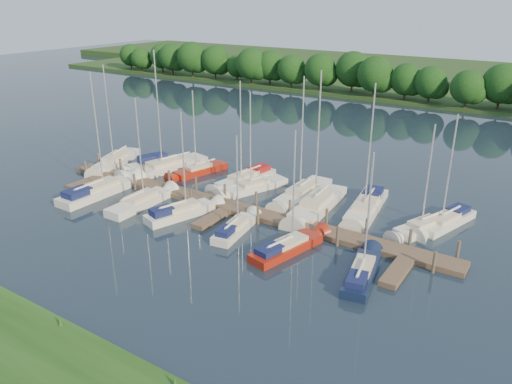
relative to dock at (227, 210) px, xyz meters
The scene contains 23 objects.
ground 7.31m from the dock, 90.00° to the right, with size 260.00×260.00×0.00m, color #182230.
dock is the anchor object (origin of this frame).
mooring_pilings 1.19m from the dock, 90.00° to the left, with size 38.24×2.84×2.00m.
far_shore 67.69m from the dock, 90.00° to the left, with size 180.00×30.00×0.60m, color #254319.
distant_hill 92.69m from the dock, 90.00° to the left, with size 220.00×40.00×1.40m, color #2C4920.
treeline 55.24m from the dock, 88.32° to the left, with size 146.23×9.78×8.27m.
sailboat_n_0 18.51m from the dock, 169.03° to the left, with size 4.58×8.98×11.53m.
motorboat 14.85m from the dock, 160.49° to the left, with size 3.74×6.38×1.88m.
sailboat_n_2 13.24m from the dock, 157.33° to the left, with size 4.46×10.58×13.21m.
sailboat_n_3 10.60m from the dock, 143.37° to the left, with size 3.21×7.29×9.26m.
sailboat_n_4 7.25m from the dock, 112.60° to the left, with size 3.02×8.52×10.74m.
sailboat_n_5 5.58m from the dock, 100.03° to the left, with size 4.06×7.79×9.97m.
sailboat_n_6 7.51m from the dock, 58.28° to the left, with size 2.21×9.24×11.81m.
sailboat_n_7 7.88m from the dock, 36.15° to the left, with size 3.01×10.08×12.71m.
sailboat_n_8 12.23m from the dock, 33.59° to the left, with size 3.27×9.44×11.72m.
sailboat_n_9 16.53m from the dock, 19.59° to the left, with size 3.99×7.12×9.23m.
sailboat_n_10 18.35m from the dock, 24.02° to the left, with size 3.67×7.74×9.81m.
sailboat_s_0 13.05m from the dock, 165.02° to the right, with size 2.34×9.39×11.99m.
sailboat_s_1 7.96m from the dock, 157.12° to the right, with size 1.97×7.86×10.19m.
sailboat_s_2 4.00m from the dock, 132.47° to the right, with size 3.55×7.32×9.54m.
sailboat_s_3 4.12m from the dock, 44.30° to the right, with size 2.29×6.49×8.29m.
sailboat_s_4 8.76m from the dock, 22.42° to the right, with size 3.22×7.58×9.54m.
sailboat_s_5 14.59m from the dock, 14.99° to the right, with size 2.78×7.18×9.08m.
Camera 1 is at (24.09, -25.06, 18.00)m, focal length 35.00 mm.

